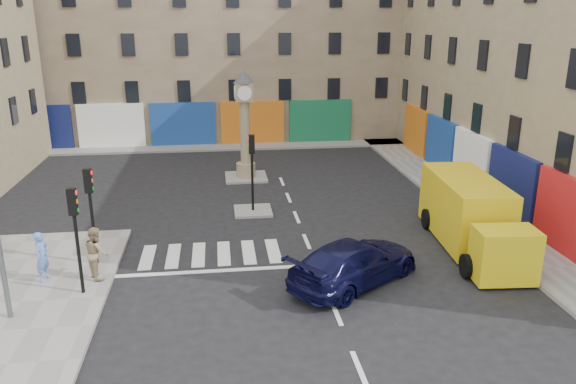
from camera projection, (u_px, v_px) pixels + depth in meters
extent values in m
plane|color=black|center=(324.00, 285.00, 19.92)|extent=(120.00, 120.00, 0.00)
cube|color=gray|center=(447.00, 190.00, 30.41)|extent=(2.60, 30.00, 0.15)
cube|color=gray|center=(212.00, 147.00, 40.41)|extent=(32.00, 2.40, 0.15)
cube|color=gray|center=(253.00, 211.00, 27.23)|extent=(1.80, 1.80, 0.12)
cube|color=gray|center=(246.00, 177.00, 32.90)|extent=(2.40, 2.40, 0.12)
cube|color=gray|center=(208.00, 24.00, 43.36)|extent=(32.00, 10.00, 17.00)
cylinder|color=black|center=(79.00, 254.00, 18.64)|extent=(0.12, 0.12, 2.80)
cube|color=black|center=(72.00, 202.00, 18.08)|extent=(0.28, 0.22, 0.90)
cylinder|color=black|center=(93.00, 228.00, 20.91)|extent=(0.12, 0.12, 2.80)
cube|color=black|center=(88.00, 181.00, 20.35)|extent=(0.28, 0.22, 0.90)
cylinder|color=black|center=(252.00, 182.00, 26.79)|extent=(0.12, 0.12, 2.80)
cube|color=black|center=(252.00, 144.00, 26.23)|extent=(0.28, 0.22, 0.90)
cylinder|color=tan|center=(246.00, 170.00, 32.77)|extent=(1.10, 1.10, 0.80)
cylinder|color=tan|center=(245.00, 132.00, 32.10)|extent=(0.56, 0.56, 3.60)
cube|color=tan|center=(244.00, 92.00, 31.41)|extent=(1.00, 1.00, 1.00)
cylinder|color=white|center=(245.00, 93.00, 30.92)|extent=(0.80, 0.06, 0.80)
cone|color=#333338|center=(244.00, 77.00, 31.15)|extent=(1.20, 1.20, 0.70)
imported|color=black|center=(355.00, 262.00, 19.85)|extent=(5.68, 4.97, 1.57)
cube|color=yellow|center=(465.00, 208.00, 23.54)|extent=(2.64, 5.56, 2.59)
cube|color=yellow|center=(504.00, 255.00, 19.78)|extent=(2.23, 1.50, 1.92)
cube|color=black|center=(507.00, 244.00, 19.59)|extent=(1.98, 1.15, 0.79)
cylinder|color=black|center=(467.00, 266.00, 20.34)|extent=(0.35, 0.92, 0.90)
cylinder|color=black|center=(527.00, 265.00, 20.46)|extent=(0.35, 0.92, 0.90)
cylinder|color=black|center=(427.00, 219.00, 25.06)|extent=(0.35, 0.92, 0.90)
cylinder|color=black|center=(476.00, 218.00, 25.18)|extent=(0.35, 0.92, 0.90)
imported|color=#5D82D5|center=(42.00, 256.00, 19.69)|extent=(0.59, 0.75, 1.81)
imported|color=#9B865F|center=(96.00, 253.00, 19.89)|extent=(1.05, 1.15, 1.91)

